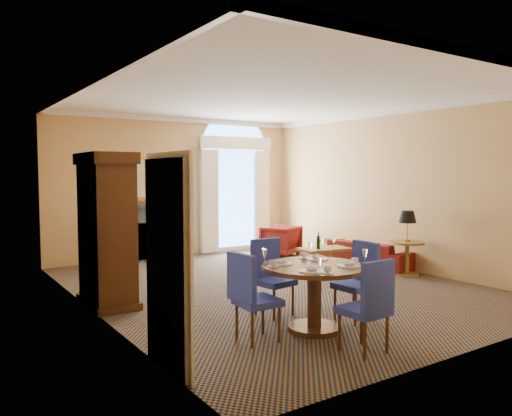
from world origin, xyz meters
TOP-DOWN VIEW (x-y plane):
  - ground at (0.00, 0.00)m, footprint 7.50×7.50m
  - room_envelope at (-0.03, 0.67)m, footprint 6.04×7.52m
  - armoire at (-2.72, 0.30)m, footprint 0.63×1.12m
  - dining_table at (-1.00, -2.28)m, footprint 1.29×1.29m
  - dining_chair_north at (-1.01, -1.36)m, footprint 0.52×0.52m
  - dining_chair_south at (-1.04, -3.22)m, footprint 0.48×0.49m
  - dining_chair_east at (-0.18, -2.23)m, footprint 0.49×0.48m
  - dining_chair_west at (-1.87, -2.18)m, footprint 0.50×0.49m
  - sofa at (2.55, 0.28)m, footprint 1.11×1.99m
  - armchair at (1.97, 2.43)m, footprint 1.00×1.01m
  - coffee_table at (1.46, 0.33)m, footprint 1.02×0.66m
  - side_table at (2.60, -0.70)m, footprint 0.64×0.64m

SIDE VIEW (x-z plane):
  - ground at x=0.00m, z-range 0.00..0.00m
  - sofa at x=2.55m, z-range 0.00..0.55m
  - armchair at x=1.97m, z-range 0.00..0.70m
  - coffee_table at x=1.46m, z-range 0.04..0.85m
  - dining_chair_north at x=-1.01m, z-range 0.07..1.09m
  - dining_chair_south at x=-1.04m, z-range 0.07..1.09m
  - dining_chair_east at x=-0.18m, z-range 0.07..1.09m
  - dining_chair_west at x=-1.87m, z-range 0.07..1.09m
  - dining_table at x=-1.00m, z-range 0.09..1.10m
  - side_table at x=2.60m, z-range 0.14..1.33m
  - armoire at x=-2.72m, z-range -0.04..2.17m
  - room_envelope at x=-0.03m, z-range 0.78..4.23m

